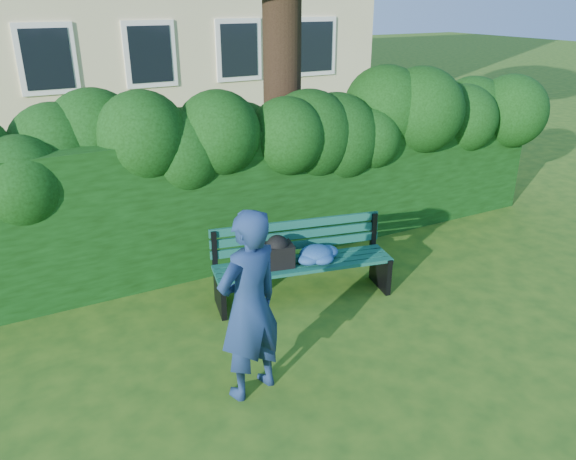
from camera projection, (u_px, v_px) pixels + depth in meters
ground at (314, 329)px, 6.08m from camera, size 80.00×80.00×0.00m
hedge at (231, 193)px, 7.51m from camera, size 10.00×1.00×1.80m
park_bench at (301, 258)px, 6.56m from camera, size 2.16×0.98×0.89m
man_reading at (249, 306)px, 4.81m from camera, size 0.73×0.58×1.77m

